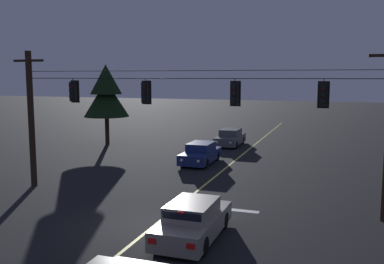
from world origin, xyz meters
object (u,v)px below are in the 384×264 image
at_px(traffic_light_right_inner, 323,95).
at_px(tree_verge_near, 106,93).
at_px(car_oncoming_lead, 201,154).
at_px(traffic_light_leftmost, 73,91).
at_px(traffic_light_centre, 235,94).
at_px(traffic_light_left_inner, 145,92).
at_px(car_oncoming_trailing, 230,138).
at_px(car_waiting_near_lane, 193,221).

distance_m(traffic_light_right_inner, tree_verge_near, 22.73).
bearing_deg(car_oncoming_lead, traffic_light_leftmost, -114.32).
height_order(traffic_light_leftmost, traffic_light_centre, same).
xyz_separation_m(traffic_light_leftmost, traffic_light_left_inner, (3.95, 0.00, 0.00)).
bearing_deg(car_oncoming_lead, traffic_light_right_inner, -47.12).
bearing_deg(car_oncoming_trailing, traffic_light_leftmost, -103.55).
bearing_deg(tree_verge_near, traffic_light_centre, -43.67).
height_order(traffic_light_leftmost, car_oncoming_trailing, traffic_light_leftmost).
height_order(car_waiting_near_lane, car_oncoming_lead, same).
relative_size(car_oncoming_trailing, tree_verge_near, 0.65).
bearing_deg(traffic_light_centre, car_oncoming_trailing, 104.30).
bearing_deg(car_oncoming_trailing, tree_verge_near, -164.09).
distance_m(traffic_light_leftmost, traffic_light_left_inner, 3.95).
bearing_deg(traffic_light_centre, traffic_light_left_inner, 180.00).
height_order(traffic_light_centre, car_waiting_near_lane, traffic_light_centre).
relative_size(traffic_light_right_inner, car_oncoming_trailing, 0.28).
distance_m(car_waiting_near_lane, tree_verge_near, 23.07).
xyz_separation_m(car_oncoming_trailing, tree_verge_near, (-10.14, -2.89, 3.75)).
relative_size(traffic_light_leftmost, car_waiting_near_lane, 0.28).
distance_m(traffic_light_centre, car_oncoming_trailing, 17.71).
distance_m(car_waiting_near_lane, car_oncoming_trailing, 21.25).
distance_m(car_waiting_near_lane, car_oncoming_lead, 13.52).
xyz_separation_m(traffic_light_left_inner, car_waiting_near_lane, (3.83, -4.29, -4.41)).
distance_m(traffic_light_right_inner, car_oncoming_trailing, 18.95).
bearing_deg(traffic_light_centre, traffic_light_leftmost, 180.00).
xyz_separation_m(traffic_light_leftmost, car_waiting_near_lane, (7.78, -4.29, -4.41)).
relative_size(traffic_light_leftmost, traffic_light_right_inner, 1.00).
height_order(traffic_light_leftmost, tree_verge_near, tree_verge_near).
bearing_deg(traffic_light_right_inner, car_oncoming_lead, 132.88).
bearing_deg(tree_verge_near, traffic_light_left_inner, -53.69).
distance_m(traffic_light_left_inner, tree_verge_near, 17.05).
xyz_separation_m(traffic_light_left_inner, traffic_light_right_inner, (8.01, 0.00, 0.00)).
bearing_deg(traffic_light_left_inner, car_waiting_near_lane, -48.24).
xyz_separation_m(traffic_light_leftmost, tree_verge_near, (-6.14, 13.73, -0.67)).
bearing_deg(traffic_light_right_inner, traffic_light_leftmost, 180.00).
bearing_deg(car_oncoming_lead, car_waiting_near_lane, -73.39).
bearing_deg(traffic_light_leftmost, tree_verge_near, 114.09).
xyz_separation_m(traffic_light_leftmost, traffic_light_right_inner, (11.96, 0.00, 0.00)).
bearing_deg(car_oncoming_lead, tree_verge_near, 153.26).
height_order(traffic_light_right_inner, tree_verge_near, tree_verge_near).
distance_m(traffic_light_centre, traffic_light_right_inner, 3.72).
bearing_deg(traffic_light_leftmost, car_waiting_near_lane, -28.87).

